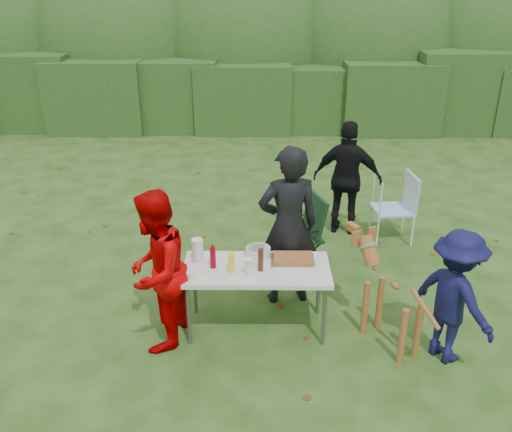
{
  "coord_description": "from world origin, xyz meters",
  "views": [
    {
      "loc": [
        0.42,
        -4.79,
        3.51
      ],
      "look_at": [
        0.37,
        0.71,
        1.0
      ],
      "focal_mm": 38.0,
      "sensor_mm": 36.0,
      "label": 1
    }
  ],
  "objects_px": {
    "folding_table": "(257,272)",
    "child": "(454,297)",
    "mustard_bottle": "(231,264)",
    "person_red_jacket": "(156,272)",
    "person_cook": "(288,227)",
    "beer_bottle": "(261,260)",
    "camping_chair": "(298,233)",
    "ketchup_bottle": "(213,258)",
    "paper_towel_roll": "(198,251)",
    "person_black_puffy": "(347,179)",
    "dog": "(393,300)",
    "lawn_chair": "(393,207)"
  },
  "relations": [
    {
      "from": "folding_table",
      "to": "child",
      "type": "relative_size",
      "value": 1.09
    },
    {
      "from": "person_red_jacket",
      "to": "dog",
      "type": "bearing_deg",
      "value": 100.56
    },
    {
      "from": "folding_table",
      "to": "mustard_bottle",
      "type": "xyz_separation_m",
      "value": [
        -0.25,
        -0.1,
        0.15
      ]
    },
    {
      "from": "person_red_jacket",
      "to": "paper_towel_roll",
      "type": "height_order",
      "value": "person_red_jacket"
    },
    {
      "from": "person_cook",
      "to": "child",
      "type": "bearing_deg",
      "value": 134.88
    },
    {
      "from": "camping_chair",
      "to": "beer_bottle",
      "type": "height_order",
      "value": "beer_bottle"
    },
    {
      "from": "folding_table",
      "to": "mustard_bottle",
      "type": "bearing_deg",
      "value": -157.84
    },
    {
      "from": "dog",
      "to": "person_cook",
      "type": "bearing_deg",
      "value": 21.08
    },
    {
      "from": "mustard_bottle",
      "to": "ketchup_bottle",
      "type": "height_order",
      "value": "ketchup_bottle"
    },
    {
      "from": "dog",
      "to": "paper_towel_roll",
      "type": "height_order",
      "value": "dog"
    },
    {
      "from": "folding_table",
      "to": "person_red_jacket",
      "type": "xyz_separation_m",
      "value": [
        -0.98,
        -0.25,
        0.14
      ]
    },
    {
      "from": "dog",
      "to": "folding_table",
      "type": "bearing_deg",
      "value": 49.45
    },
    {
      "from": "camping_chair",
      "to": "mustard_bottle",
      "type": "distance_m",
      "value": 1.67
    },
    {
      "from": "beer_bottle",
      "to": "mustard_bottle",
      "type": "bearing_deg",
      "value": -172.01
    },
    {
      "from": "folding_table",
      "to": "person_cook",
      "type": "relative_size",
      "value": 0.81
    },
    {
      "from": "folding_table",
      "to": "person_black_puffy",
      "type": "distance_m",
      "value": 2.68
    },
    {
      "from": "person_red_jacket",
      "to": "paper_towel_roll",
      "type": "bearing_deg",
      "value": 144.95
    },
    {
      "from": "mustard_bottle",
      "to": "ketchup_bottle",
      "type": "relative_size",
      "value": 0.91
    },
    {
      "from": "person_black_puffy",
      "to": "person_cook",
      "type": "bearing_deg",
      "value": 77.99
    },
    {
      "from": "person_black_puffy",
      "to": "ketchup_bottle",
      "type": "height_order",
      "value": "person_black_puffy"
    },
    {
      "from": "child",
      "to": "camping_chair",
      "type": "relative_size",
      "value": 1.45
    },
    {
      "from": "camping_chair",
      "to": "mustard_bottle",
      "type": "relative_size",
      "value": 4.72
    },
    {
      "from": "person_black_puffy",
      "to": "mustard_bottle",
      "type": "bearing_deg",
      "value": 73.53
    },
    {
      "from": "dog",
      "to": "paper_towel_roll",
      "type": "relative_size",
      "value": 4.29
    },
    {
      "from": "camping_chair",
      "to": "beer_bottle",
      "type": "bearing_deg",
      "value": 52.28
    },
    {
      "from": "folding_table",
      "to": "person_black_puffy",
      "type": "relative_size",
      "value": 0.91
    },
    {
      "from": "ketchup_bottle",
      "to": "dog",
      "type": "bearing_deg",
      "value": -8.4
    },
    {
      "from": "ketchup_bottle",
      "to": "paper_towel_roll",
      "type": "height_order",
      "value": "paper_towel_roll"
    },
    {
      "from": "folding_table",
      "to": "person_red_jacket",
      "type": "distance_m",
      "value": 1.02
    },
    {
      "from": "person_red_jacket",
      "to": "child",
      "type": "bearing_deg",
      "value": 97.07
    },
    {
      "from": "lawn_chair",
      "to": "beer_bottle",
      "type": "height_order",
      "value": "beer_bottle"
    },
    {
      "from": "ketchup_bottle",
      "to": "mustard_bottle",
      "type": "bearing_deg",
      "value": -26.71
    },
    {
      "from": "ketchup_bottle",
      "to": "child",
      "type": "bearing_deg",
      "value": -10.87
    },
    {
      "from": "person_red_jacket",
      "to": "person_black_puffy",
      "type": "bearing_deg",
      "value": 150.53
    },
    {
      "from": "child",
      "to": "camping_chair",
      "type": "height_order",
      "value": "child"
    },
    {
      "from": "folding_table",
      "to": "beer_bottle",
      "type": "height_order",
      "value": "beer_bottle"
    },
    {
      "from": "person_black_puffy",
      "to": "dog",
      "type": "xyz_separation_m",
      "value": [
        0.09,
        -2.63,
        -0.29
      ]
    },
    {
      "from": "person_cook",
      "to": "paper_towel_roll",
      "type": "distance_m",
      "value": 1.06
    },
    {
      "from": "beer_bottle",
      "to": "person_red_jacket",
      "type": "bearing_deg",
      "value": -169.73
    },
    {
      "from": "folding_table",
      "to": "mustard_bottle",
      "type": "relative_size",
      "value": 7.5
    },
    {
      "from": "camping_chair",
      "to": "person_black_puffy",
      "type": "bearing_deg",
      "value": -144.78
    },
    {
      "from": "person_black_puffy",
      "to": "dog",
      "type": "distance_m",
      "value": 2.65
    },
    {
      "from": "ketchup_bottle",
      "to": "beer_bottle",
      "type": "distance_m",
      "value": 0.49
    },
    {
      "from": "folding_table",
      "to": "lawn_chair",
      "type": "relative_size",
      "value": 1.57
    },
    {
      "from": "person_red_jacket",
      "to": "mustard_bottle",
      "type": "distance_m",
      "value": 0.74
    },
    {
      "from": "person_black_puffy",
      "to": "ketchup_bottle",
      "type": "xyz_separation_m",
      "value": [
        -1.7,
        -2.37,
        0.03
      ]
    },
    {
      "from": "folding_table",
      "to": "child",
      "type": "bearing_deg",
      "value": -13.5
    },
    {
      "from": "person_red_jacket",
      "to": "beer_bottle",
      "type": "xyz_separation_m",
      "value": [
        1.02,
        0.18,
        0.03
      ]
    },
    {
      "from": "person_cook",
      "to": "dog",
      "type": "xyz_separation_m",
      "value": [
        1.01,
        -0.84,
        -0.4
      ]
    },
    {
      "from": "person_cook",
      "to": "mustard_bottle",
      "type": "height_order",
      "value": "person_cook"
    }
  ]
}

